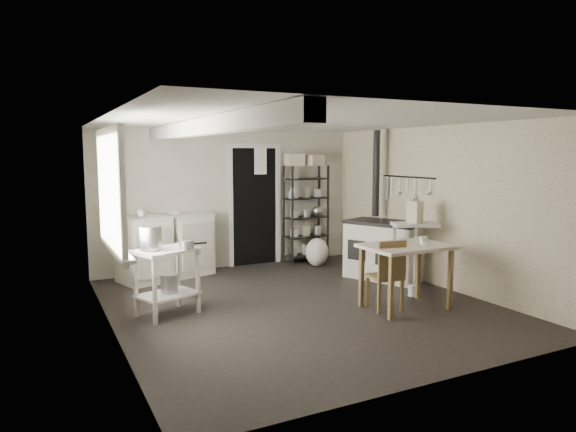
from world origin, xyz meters
name	(u,v)px	position (x,y,z in m)	size (l,w,h in m)	color
floor	(299,304)	(0.00, 0.00, 0.00)	(5.00, 5.00, 0.00)	black
ceiling	(299,121)	(0.00, 0.00, 2.30)	(5.00, 5.00, 0.00)	silver
wall_back	(229,199)	(0.00, 2.50, 1.15)	(4.50, 0.02, 2.30)	#B7B19C
wall_front	(443,247)	(0.00, -2.50, 1.15)	(4.50, 0.02, 2.30)	#B7B19C
wall_left	(109,226)	(-2.25, 0.00, 1.15)	(0.02, 5.00, 2.30)	#B7B19C
wall_right	(437,206)	(2.25, 0.00, 1.15)	(0.02, 5.00, 2.30)	#B7B19C
window	(108,191)	(-2.22, 0.20, 1.50)	(0.12, 1.76, 1.28)	beige
doorway	(255,207)	(0.45, 2.47, 1.00)	(0.96, 0.10, 2.08)	beige
ceiling_beam	(204,127)	(-1.20, 0.00, 2.20)	(0.18, 5.00, 0.18)	beige
wallpaper_panel	(436,206)	(2.24, 0.00, 1.15)	(0.01, 5.00, 2.30)	beige
utensil_rail	(407,177)	(2.19, 0.60, 1.55)	(0.06, 1.20, 0.44)	#B0B0B2
prep_table	(167,282)	(-1.59, 0.32, 0.40)	(0.70, 0.50, 0.79)	beige
stockpot	(151,238)	(-1.76, 0.31, 0.94)	(0.25, 0.25, 0.27)	#B0B0B2
saucepan	(187,244)	(-1.37, 0.21, 0.85)	(0.18, 0.18, 0.10)	#B0B0B2
bucket	(169,283)	(-1.57, 0.30, 0.39)	(0.20, 0.20, 0.22)	#B0B0B2
base_cabinets	(166,248)	(-1.16, 2.18, 0.46)	(1.49, 0.64, 0.98)	beige
mixing_bowl	(174,217)	(-1.04, 2.09, 0.95)	(0.27, 0.27, 0.07)	silver
counter_cup	(141,217)	(-1.53, 2.09, 0.97)	(0.13, 0.13, 0.10)	silver
shelf_rack	(306,208)	(1.37, 2.31, 0.95)	(0.80, 0.31, 1.70)	black
shelf_jar	(291,185)	(1.05, 2.27, 1.36)	(0.08, 0.08, 0.18)	silver
storage_box_a	(294,148)	(1.15, 2.33, 2.01)	(0.30, 0.26, 0.21)	beige
storage_box_b	(314,149)	(1.50, 2.28, 1.99)	(0.28, 0.26, 0.18)	beige
stove	(384,250)	(1.80, 0.62, 0.44)	(0.62, 1.13, 0.88)	beige
stovepipe	(376,174)	(1.99, 1.11, 1.59)	(0.11, 0.11, 1.45)	black
side_ledge	(414,260)	(1.77, -0.11, 0.43)	(0.62, 0.33, 0.95)	beige
oats_box	(415,219)	(1.76, -0.11, 1.01)	(0.12, 0.20, 0.30)	beige
work_table	(405,278)	(1.10, -0.73, 0.38)	(1.05, 0.73, 0.80)	beige
table_cup	(423,243)	(1.31, -0.79, 0.81)	(0.11, 0.11, 0.10)	silver
chair	(385,271)	(0.85, -0.65, 0.48)	(0.36, 0.38, 0.88)	brown
flour_sack	(317,252)	(1.33, 1.84, 0.24)	(0.40, 0.34, 0.48)	silver
floor_crock	(412,290)	(1.55, -0.34, 0.08)	(0.12, 0.12, 0.14)	silver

